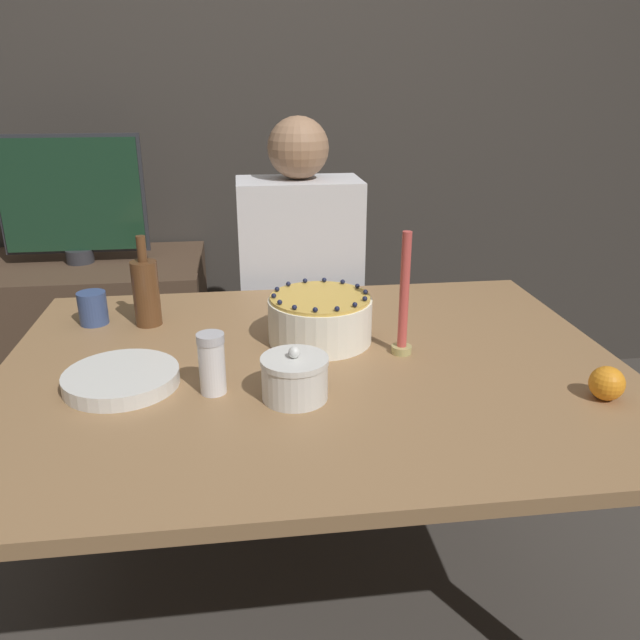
# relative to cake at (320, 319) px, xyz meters

# --- Properties ---
(ground_plane) EXTENTS (12.00, 12.00, 0.00)m
(ground_plane) POSITION_rel_cake_xyz_m (-0.03, -0.12, -0.78)
(ground_plane) COLOR #3D3833
(wall_behind) EXTENTS (8.00, 0.05, 2.60)m
(wall_behind) POSITION_rel_cake_xyz_m (-0.03, 1.28, 0.52)
(wall_behind) COLOR #38332D
(wall_behind) RESTS_ON ground_plane
(dining_table) EXTENTS (1.40, 1.07, 0.72)m
(dining_table) POSITION_rel_cake_xyz_m (-0.03, -0.12, -0.16)
(dining_table) COLOR #936D47
(dining_table) RESTS_ON ground_plane
(cake) EXTENTS (0.25, 0.25, 0.13)m
(cake) POSITION_rel_cake_xyz_m (0.00, 0.00, 0.00)
(cake) COLOR white
(cake) RESTS_ON dining_table
(sugar_bowl) EXTENTS (0.14, 0.14, 0.11)m
(sugar_bowl) POSITION_rel_cake_xyz_m (-0.09, -0.29, -0.01)
(sugar_bowl) COLOR silver
(sugar_bowl) RESTS_ON dining_table
(sugar_shaker) EXTENTS (0.06, 0.06, 0.13)m
(sugar_shaker) POSITION_rel_cake_xyz_m (-0.25, -0.24, 0.01)
(sugar_shaker) COLOR white
(sugar_shaker) RESTS_ON dining_table
(plate_stack) EXTENTS (0.24, 0.24, 0.03)m
(plate_stack) POSITION_rel_cake_xyz_m (-0.44, -0.19, -0.04)
(plate_stack) COLOR silver
(plate_stack) RESTS_ON dining_table
(candle) EXTENTS (0.05, 0.05, 0.29)m
(candle) POSITION_rel_cake_xyz_m (0.18, -0.10, 0.06)
(candle) COLOR tan
(candle) RESTS_ON dining_table
(bottle) EXTENTS (0.07, 0.07, 0.24)m
(bottle) POSITION_rel_cake_xyz_m (-0.43, 0.16, 0.03)
(bottle) COLOR brown
(bottle) RESTS_ON dining_table
(cup) EXTENTS (0.07, 0.07, 0.09)m
(cup) POSITION_rel_cake_xyz_m (-0.57, 0.19, -0.01)
(cup) COLOR #384C7F
(cup) RESTS_ON dining_table
(orange_fruit_0) EXTENTS (0.07, 0.07, 0.07)m
(orange_fruit_0) POSITION_rel_cake_xyz_m (0.53, -0.37, -0.02)
(orange_fruit_0) COLOR orange
(orange_fruit_0) RESTS_ON dining_table
(person_man_blue_shirt) EXTENTS (0.40, 0.34, 1.22)m
(person_man_blue_shirt) POSITION_rel_cake_xyz_m (0.01, 0.61, -0.25)
(person_man_blue_shirt) COLOR #595960
(person_man_blue_shirt) RESTS_ON ground_plane
(side_cabinet) EXTENTS (0.89, 0.56, 0.68)m
(side_cabinet) POSITION_rel_cake_xyz_m (-0.78, 0.95, -0.44)
(side_cabinet) COLOR #4C3828
(side_cabinet) RESTS_ON ground_plane
(tv_monitor) EXTENTS (0.52, 0.10, 0.46)m
(tv_monitor) POSITION_rel_cake_xyz_m (-0.78, 0.95, 0.14)
(tv_monitor) COLOR #2D2D33
(tv_monitor) RESTS_ON side_cabinet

